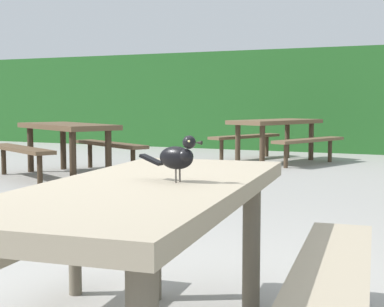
{
  "coord_description": "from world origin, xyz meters",
  "views": [
    {
      "loc": [
        1.45,
        -2.23,
        1.05
      ],
      "look_at": [
        0.49,
        -0.1,
        0.84
      ],
      "focal_mm": 53.22,
      "sensor_mm": 36.0,
      "label": 1
    }
  ],
  "objects_px": {
    "picnic_table_foreground": "(149,228)",
    "picnic_table_mid_left": "(67,137)",
    "bird_grackle": "(178,156)",
    "picnic_table_mid_right": "(276,130)"
  },
  "relations": [
    {
      "from": "bird_grackle",
      "to": "picnic_table_mid_right",
      "type": "relative_size",
      "value": 0.13
    },
    {
      "from": "picnic_table_mid_right",
      "to": "picnic_table_foreground",
      "type": "bearing_deg",
      "value": -77.7
    },
    {
      "from": "bird_grackle",
      "to": "picnic_table_mid_right",
      "type": "distance_m",
      "value": 7.93
    },
    {
      "from": "picnic_table_foreground",
      "to": "picnic_table_mid_left",
      "type": "relative_size",
      "value": 0.82
    },
    {
      "from": "picnic_table_foreground",
      "to": "picnic_table_mid_right",
      "type": "distance_m",
      "value": 7.93
    },
    {
      "from": "picnic_table_foreground",
      "to": "picnic_table_mid_right",
      "type": "relative_size",
      "value": 0.85
    },
    {
      "from": "picnic_table_foreground",
      "to": "picnic_table_mid_left",
      "type": "distance_m",
      "value": 6.14
    },
    {
      "from": "picnic_table_mid_left",
      "to": "picnic_table_foreground",
      "type": "bearing_deg",
      "value": -50.46
    },
    {
      "from": "bird_grackle",
      "to": "picnic_table_mid_left",
      "type": "height_order",
      "value": "bird_grackle"
    },
    {
      "from": "bird_grackle",
      "to": "picnic_table_mid_right",
      "type": "height_order",
      "value": "bird_grackle"
    }
  ]
}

